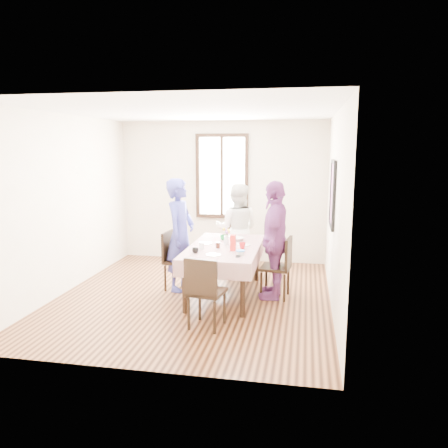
{
  "coord_description": "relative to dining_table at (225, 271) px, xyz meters",
  "views": [
    {
      "loc": [
        1.6,
        -6.11,
        2.21
      ],
      "look_at": [
        0.44,
        0.1,
        1.1
      ],
      "focal_mm": 35.3,
      "sensor_mm": 36.0,
      "label": 1
    }
  ],
  "objects": [
    {
      "name": "tablecloth",
      "position": [
        0.0,
        0.0,
        0.38
      ],
      "size": [
        1.02,
        1.87,
        0.01
      ],
      "primitive_type": "cube",
      "color": "#4F000B",
      "rests_on": "dining_table"
    },
    {
      "name": "drinking_glass",
      "position": [
        -0.29,
        -0.27,
        0.44
      ],
      "size": [
        0.07,
        0.07,
        0.1
      ],
      "primitive_type": "cylinder",
      "color": "silver",
      "rests_on": "tablecloth"
    },
    {
      "name": "serving_bowl",
      "position": [
        0.13,
        0.42,
        0.41
      ],
      "size": [
        0.26,
        0.26,
        0.05
      ],
      "primitive_type": "imported",
      "rotation": [
        0.0,
        0.0,
        -0.41
      ],
      "color": "white",
      "rests_on": "tablecloth"
    },
    {
      "name": "mug_black",
      "position": [
        -0.32,
        -0.52,
        0.42
      ],
      "size": [
        0.12,
        0.12,
        0.07
      ],
      "primitive_type": "imported",
      "rotation": [
        0.0,
        0.0,
        -0.36
      ],
      "color": "black",
      "rests_on": "tablecloth"
    },
    {
      "name": "butter_tub",
      "position": [
        0.31,
        -0.5,
        0.41
      ],
      "size": [
        0.1,
        0.1,
        0.05
      ],
      "primitive_type": "cylinder",
      "color": "white",
      "rests_on": "tablecloth"
    },
    {
      "name": "person_far",
      "position": [
        0.0,
        1.18,
        0.42
      ],
      "size": [
        0.78,
        0.61,
        1.59
      ],
      "primitive_type": "imported",
      "rotation": [
        0.0,
        0.0,
        3.14
      ],
      "color": "silver",
      "rests_on": "ground"
    },
    {
      "name": "plate_left",
      "position": [
        -0.31,
        0.09,
        0.39
      ],
      "size": [
        0.2,
        0.2,
        0.01
      ],
      "primitive_type": "cylinder",
      "color": "white",
      "rests_on": "tablecloth"
    },
    {
      "name": "chair_far",
      "position": [
        0.0,
        1.21,
        0.08
      ],
      "size": [
        0.46,
        0.46,
        0.91
      ],
      "primitive_type": "cube",
      "rotation": [
        0.0,
        0.0,
        3.25
      ],
      "color": "black",
      "rests_on": "ground"
    },
    {
      "name": "mug_green",
      "position": [
        -0.1,
        0.41,
        0.43
      ],
      "size": [
        0.15,
        0.15,
        0.08
      ],
      "primitive_type": "imported",
      "rotation": [
        0.0,
        0.0,
        -0.72
      ],
      "color": "#0C7226",
      "rests_on": "tablecloth"
    },
    {
      "name": "back_wall",
      "position": [
        -0.44,
        2.1,
        0.98
      ],
      "size": [
        4.0,
        0.0,
        4.0
      ],
      "primitive_type": "plane",
      "rotation": [
        1.57,
        0.0,
        0.0
      ],
      "color": "beige",
      "rests_on": "ground"
    },
    {
      "name": "person_left",
      "position": [
        -0.73,
        0.16,
        0.5
      ],
      "size": [
        0.5,
        0.69,
        1.74
      ],
      "primitive_type": "imported",
      "rotation": [
        0.0,
        0.0,
        1.44
      ],
      "color": "#35368A",
      "rests_on": "ground"
    },
    {
      "name": "art_poster",
      "position": [
        1.54,
        0.15,
        1.18
      ],
      "size": [
        0.04,
        0.76,
        0.96
      ],
      "primitive_type": "cube",
      "color": "red",
      "rests_on": "right_wall"
    },
    {
      "name": "flower_vase",
      "position": [
        0.01,
        0.08,
        0.46
      ],
      "size": [
        0.07,
        0.07,
        0.14
      ],
      "primitive_type": "cylinder",
      "color": "silver",
      "rests_on": "tablecloth"
    },
    {
      "name": "plate_far",
      "position": [
        0.01,
        0.67,
        0.39
      ],
      "size": [
        0.2,
        0.2,
        0.01
      ],
      "primitive_type": "cylinder",
      "color": "white",
      "rests_on": "tablecloth"
    },
    {
      "name": "chair_right",
      "position": [
        0.75,
        0.05,
        0.08
      ],
      "size": [
        0.47,
        0.47,
        0.91
      ],
      "primitive_type": "cube",
      "rotation": [
        0.0,
        0.0,
        1.44
      ],
      "color": "black",
      "rests_on": "ground"
    },
    {
      "name": "flower_bunch",
      "position": [
        0.01,
        0.08,
        0.57
      ],
      "size": [
        0.09,
        0.09,
        0.1
      ],
      "primitive_type": null,
      "color": "yellow",
      "rests_on": "flower_vase"
    },
    {
      "name": "window_frame",
      "position": [
        -0.44,
        2.08,
        1.27
      ],
      "size": [
        1.02,
        0.06,
        1.62
      ],
      "primitive_type": "cube",
      "color": "black",
      "rests_on": "back_wall"
    },
    {
      "name": "jam_jar",
      "position": [
        -0.07,
        -0.16,
        0.43
      ],
      "size": [
        0.06,
        0.06,
        0.09
      ],
      "primitive_type": "cylinder",
      "color": "black",
      "rests_on": "tablecloth"
    },
    {
      "name": "person_right",
      "position": [
        0.73,
        0.05,
        0.49
      ],
      "size": [
        0.46,
        1.03,
        1.74
      ],
      "primitive_type": "imported",
      "rotation": [
        0.0,
        0.0,
        -1.61
      ],
      "color": "#773576",
      "rests_on": "ground"
    },
    {
      "name": "chair_near",
      "position": [
        0.0,
        -1.21,
        0.08
      ],
      "size": [
        0.48,
        0.48,
        0.91
      ],
      "primitive_type": "cube",
      "rotation": [
        0.0,
        0.0,
        -0.17
      ],
      "color": "black",
      "rests_on": "ground"
    },
    {
      "name": "dining_table",
      "position": [
        0.0,
        0.0,
        0.0
      ],
      "size": [
        0.9,
        1.75,
        0.75
      ],
      "primitive_type": "cube",
      "color": "black",
      "rests_on": "ground"
    },
    {
      "name": "ground",
      "position": [
        -0.44,
        -0.15,
        -0.38
      ],
      "size": [
        4.5,
        4.5,
        0.0
      ],
      "primitive_type": "plane",
      "color": "black",
      "rests_on": "ground"
    },
    {
      "name": "plate_right",
      "position": [
        0.27,
        0.09,
        0.39
      ],
      "size": [
        0.2,
        0.2,
        0.01
      ],
      "primitive_type": "cylinder",
      "color": "white",
      "rests_on": "tablecloth"
    },
    {
      "name": "right_wall",
      "position": [
        1.56,
        -0.15,
        0.98
      ],
      "size": [
        0.0,
        4.5,
        4.5
      ],
      "primitive_type": "plane",
      "rotation": [
        1.57,
        0.0,
        -1.57
      ],
      "color": "beige",
      "rests_on": "ground"
    },
    {
      "name": "juice_carton",
      "position": [
        0.17,
        -0.29,
        0.5
      ],
      "size": [
        0.07,
        0.07,
        0.23
      ],
      "primitive_type": "cube",
      "color": "red",
      "rests_on": "tablecloth"
    },
    {
      "name": "chair_left",
      "position": [
        -0.75,
        0.16,
        0.08
      ],
      "size": [
        0.45,
        0.45,
        0.91
      ],
      "primitive_type": "cube",
      "rotation": [
        0.0,
        0.0,
        -1.66
      ],
      "color": "black",
      "rests_on": "ground"
    },
    {
      "name": "window_pane",
      "position": [
        -0.44,
        2.09,
        1.27
      ],
      "size": [
        0.9,
        0.02,
        1.5
      ],
      "primitive_type": "cube",
      "color": "white",
      "rests_on": "back_wall"
    },
    {
      "name": "smartphone",
      "position": [
        0.3,
        -0.61,
        0.39
      ],
      "size": [
        0.06,
        0.12,
        0.01
      ],
      "primitive_type": "cube",
      "color": "black",
      "rests_on": "tablecloth"
    },
    {
      "name": "plate_near",
      "position": [
        -0.04,
        -0.59,
        0.39
      ],
      "size": [
        0.2,
        0.2,
        0.01
      ],
      "primitive_type": "cylinder",
      "color": "white",
      "rests_on": "tablecloth"
    },
    {
      "name": "mug_flag",
      "position": [
        0.29,
        -0.14,
        0.43
      ],
      "size": [
        0.13,
        0.13,
        0.09
      ],
      "primitive_type": "imported",
      "rotation": [
        0.0,
        0.0,
        0.46
      ],
      "color": "red",
      "rests_on": "tablecloth"
    },
    {
      "name": "butter_lid",
      "position": [
        0.31,
        -0.5,
        0.44
      ],
      "size": [
        0.12,
        0.12,
        0.01
      ],
      "primitive_type": "cylinder",
      "color": "blue",
      "rests_on": "butter_tub"
    }
  ]
}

